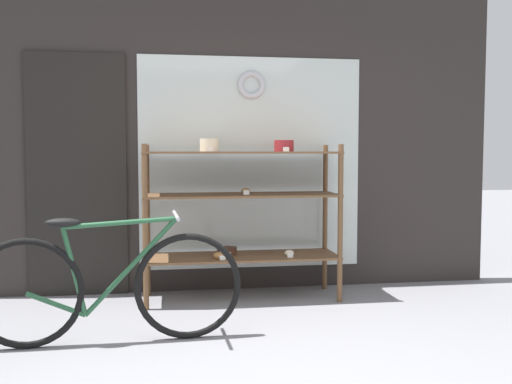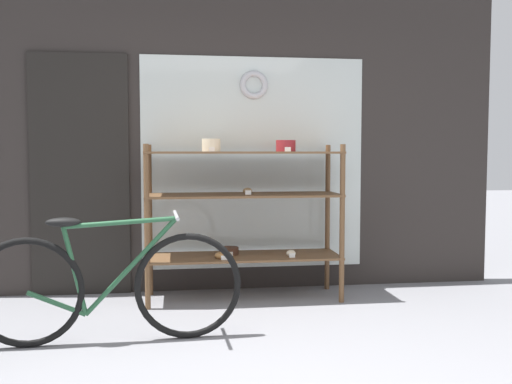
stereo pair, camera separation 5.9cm
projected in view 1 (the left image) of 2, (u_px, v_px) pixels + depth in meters
storefront_facade at (224, 97)px, 5.12m from camera, size 4.94×0.13×3.59m
display_case at (241, 203)px, 4.82m from camera, size 1.63×0.51×1.36m
bicycle at (108, 286)px, 3.70m from camera, size 1.73×0.46×0.84m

